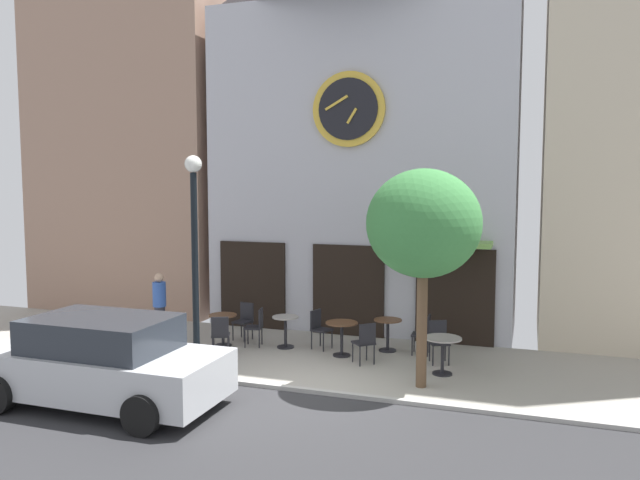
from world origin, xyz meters
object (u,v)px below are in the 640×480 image
object	(u,v)px
cafe_table_center_left	(223,325)
cafe_chair_near_lamp	(319,326)
cafe_table_rightmost	(285,327)
cafe_chair_corner	(439,338)
cafe_chair_facing_street	(245,318)
street_tree	(423,225)
cafe_chair_curbside	(220,332)
cafe_table_center	(342,332)
parked_car_silver	(102,362)
cafe_table_center_right	(443,347)
pedestrian_blue	(160,306)
street_lamp	(195,259)
cafe_chair_right_end	(365,340)
cafe_chair_outer	(425,331)
cafe_chair_by_entrance	(257,324)
cafe_table_near_door	(388,330)

from	to	relation	value
cafe_table_center_left	cafe_chair_near_lamp	distance (m)	2.28
cafe_table_rightmost	cafe_chair_corner	size ratio (longest dim) A/B	0.83
cafe_chair_facing_street	street_tree	bearing A→B (deg)	-24.32
cafe_chair_curbside	cafe_chair_corner	bearing A→B (deg)	12.93
cafe_table_center	cafe_chair_near_lamp	size ratio (longest dim) A/B	0.85
cafe_table_center	cafe_chair_corner	bearing A→B (deg)	5.41
cafe_table_center_left	parked_car_silver	world-z (taller)	parked_car_silver
cafe_table_center_right	pedestrian_blue	bearing A→B (deg)	176.31
street_lamp	parked_car_silver	bearing A→B (deg)	-94.57
cafe_chair_curbside	cafe_chair_right_end	world-z (taller)	same
cafe_chair_near_lamp	pedestrian_blue	xyz separation A→B (m)	(-3.92, -0.59, 0.33)
cafe_chair_near_lamp	cafe_chair_outer	bearing A→B (deg)	6.68
street_tree	cafe_chair_near_lamp	xyz separation A→B (m)	(-2.72, 1.94, -2.55)
cafe_table_center_right	cafe_chair_near_lamp	size ratio (longest dim) A/B	0.84
cafe_table_center_left	cafe_table_rightmost	world-z (taller)	cafe_table_center_left
cafe_chair_corner	cafe_chair_facing_street	bearing A→B (deg)	174.88
street_tree	parked_car_silver	bearing A→B (deg)	-151.60
cafe_chair_by_entrance	parked_car_silver	size ratio (longest dim) A/B	0.21
pedestrian_blue	cafe_chair_near_lamp	bearing A→B (deg)	8.60
cafe_table_center_left	cafe_table_rightmost	size ratio (longest dim) A/B	1.02
cafe_table_rightmost	cafe_table_center_right	world-z (taller)	cafe_table_center_right
cafe_chair_outer	cafe_chair_right_end	distance (m)	1.59
cafe_chair_by_entrance	parked_car_silver	world-z (taller)	parked_car_silver
cafe_chair_facing_street	cafe_table_center_right	bearing A→B (deg)	-13.93
cafe_table_rightmost	cafe_chair_facing_street	size ratio (longest dim) A/B	0.83
cafe_chair_facing_street	cafe_chair_curbside	size ratio (longest dim) A/B	1.00
cafe_chair_curbside	parked_car_silver	distance (m)	3.42
cafe_table_rightmost	cafe_chair_right_end	size ratio (longest dim) A/B	0.83
cafe_chair_facing_street	cafe_chair_outer	size ratio (longest dim) A/B	1.00
cafe_table_near_door	pedestrian_blue	world-z (taller)	pedestrian_blue
cafe_chair_corner	pedestrian_blue	bearing A→B (deg)	-176.89
street_tree	cafe_chair_curbside	bearing A→B (deg)	172.14
cafe_chair_outer	cafe_chair_by_entrance	bearing A→B (deg)	-171.39
street_tree	cafe_chair_by_entrance	size ratio (longest dim) A/B	4.58
street_lamp	cafe_chair_right_end	xyz separation A→B (m)	(3.48, 1.02, -1.72)
cafe_chair_facing_street	pedestrian_blue	size ratio (longest dim) A/B	0.54
cafe_table_center	cafe_table_rightmost	bearing A→B (deg)	170.83
cafe_table_center_right	cafe_chair_by_entrance	world-z (taller)	cafe_chair_by_entrance
cafe_chair_facing_street	cafe_chair_outer	distance (m)	4.44
cafe_table_near_door	cafe_chair_right_end	distance (m)	1.21
cafe_chair_outer	cafe_chair_curbside	world-z (taller)	same
street_tree	cafe_table_near_door	world-z (taller)	street_tree
cafe_table_rightmost	street_tree	bearing A→B (deg)	-26.58
cafe_chair_corner	cafe_chair_curbside	world-z (taller)	same
cafe_table_near_door	cafe_chair_facing_street	bearing A→B (deg)	-178.43
cafe_table_rightmost	street_lamp	bearing A→B (deg)	-128.44
street_lamp	cafe_table_near_door	size ratio (longest dim) A/B	6.00
street_lamp	cafe_chair_by_entrance	size ratio (longest dim) A/B	4.92
cafe_table_near_door	cafe_chair_right_end	xyz separation A→B (m)	(-0.22, -1.19, 0.03)
cafe_table_rightmost	cafe_chair_near_lamp	size ratio (longest dim) A/B	0.83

